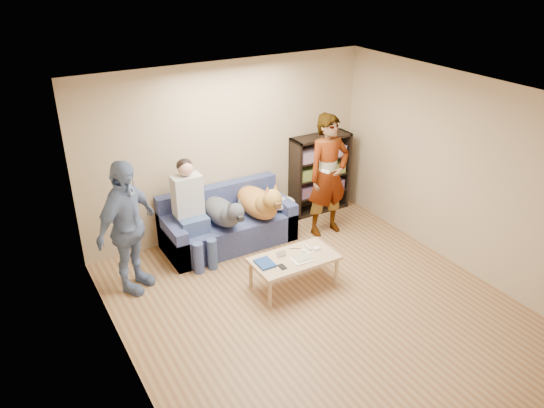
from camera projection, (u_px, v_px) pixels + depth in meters
ground at (321, 312)px, 6.44m from camera, size 5.00×5.00×0.00m
ceiling at (332, 101)px, 5.30m from camera, size 5.00×5.00×0.00m
wall_back at (228, 149)px, 7.81m from camera, size 4.50×0.00×4.50m
wall_front at (522, 351)px, 3.92m from camera, size 4.50×0.00×4.50m
wall_left at (125, 273)px, 4.86m from camera, size 0.00×5.00×5.00m
wall_right at (468, 177)px, 6.88m from camera, size 0.00×5.00×5.00m
blanket at (281, 203)px, 8.00m from camera, size 0.45×0.38×0.16m
person_standing_right at (328, 175)px, 7.86m from camera, size 0.68×0.45×1.88m
person_standing_left at (127, 228)px, 6.52m from camera, size 1.08×0.95×1.76m
held_controller at (326, 171)px, 7.53m from camera, size 0.08×0.13×0.03m
notebook_blue at (265, 263)px, 6.62m from camera, size 0.20×0.26×0.03m
papers at (302, 260)px, 6.70m from camera, size 0.26×0.20×0.02m
magazine at (303, 257)px, 6.73m from camera, size 0.22×0.17×0.01m
camera_silver at (281, 254)px, 6.79m from camera, size 0.11×0.06×0.05m
controller_a at (308, 247)px, 6.96m from camera, size 0.04×0.13×0.03m
controller_b at (317, 249)px, 6.93m from camera, size 0.09×0.06×0.03m
headphone_cup_a at (308, 253)px, 6.83m from camera, size 0.07×0.07×0.02m
headphone_cup_b at (305, 251)px, 6.90m from camera, size 0.07×0.07×0.02m
pen_orange at (300, 263)px, 6.63m from camera, size 0.13×0.06×0.01m
pen_black at (295, 249)px, 6.96m from camera, size 0.13×0.08×0.01m
wallet at (282, 267)px, 6.55m from camera, size 0.07×0.12×0.02m
sofa at (227, 225)px, 7.83m from camera, size 1.90×0.85×0.82m
person_seated at (191, 208)px, 7.25m from camera, size 0.40×0.73×1.47m
dog_gray at (224, 212)px, 7.46m from camera, size 0.39×1.24×0.56m
dog_tan at (260, 202)px, 7.68m from camera, size 0.44×1.18×0.64m
coffee_table at (294, 261)px, 6.78m from camera, size 1.10×0.60×0.42m
bookshelf at (319, 172)px, 8.65m from camera, size 1.00×0.34×1.30m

